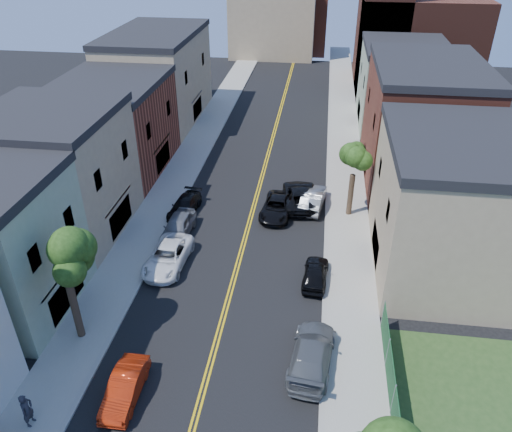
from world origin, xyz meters
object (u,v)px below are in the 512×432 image
at_px(grey_car_right, 312,353).
at_px(black_car_right, 316,273).
at_px(black_suv_lane, 277,207).
at_px(red_sedan, 125,388).
at_px(black_car_left, 185,206).
at_px(pedestrian_left, 27,410).
at_px(dark_car_right_far, 300,196).
at_px(grey_car_left, 178,226).
at_px(silver_car_right, 313,199).
at_px(white_pickup, 168,257).

height_order(grey_car_right, black_car_right, grey_car_right).
xyz_separation_m(grey_car_right, black_suv_lane, (-3.44, 15.56, -0.10)).
relative_size(grey_car_right, black_car_right, 1.37).
xyz_separation_m(red_sedan, black_car_left, (-1.70, 18.27, -0.03)).
bearing_deg(red_sedan, pedestrian_left, -151.51).
distance_m(dark_car_right_far, pedestrian_left, 25.85).
bearing_deg(grey_car_right, black_car_left, -47.08).
height_order(dark_car_right_far, pedestrian_left, pedestrian_left).
relative_size(grey_car_left, black_car_right, 1.17).
xyz_separation_m(black_car_left, black_car_right, (10.97, -7.58, 0.03)).
relative_size(grey_car_right, silver_car_right, 1.13).
distance_m(black_car_right, dark_car_right_far, 10.38).
height_order(black_car_left, black_suv_lane, black_suv_lane).
bearing_deg(dark_car_right_far, black_car_right, 92.71).
bearing_deg(silver_car_right, black_car_left, 20.58).
xyz_separation_m(silver_car_right, pedestrian_left, (-12.66, -22.85, 0.30)).
relative_size(white_pickup, grey_car_right, 0.98).
bearing_deg(grey_car_right, silver_car_right, -81.77).
xyz_separation_m(black_car_left, dark_car_right_far, (9.30, 2.67, 0.17)).
xyz_separation_m(red_sedan, black_suv_lane, (5.86, 19.01, 0.02)).
relative_size(white_pickup, silver_car_right, 1.11).
distance_m(black_car_right, black_suv_lane, 9.00).
distance_m(black_suv_lane, pedestrian_left, 23.36).
distance_m(red_sedan, white_pickup, 11.16).
relative_size(grey_car_right, black_suv_lane, 1.09).
xyz_separation_m(white_pickup, grey_car_right, (10.31, -7.66, 0.05)).
distance_m(red_sedan, silver_car_right, 22.41).
distance_m(grey_car_left, dark_car_right_far, 10.75).
relative_size(white_pickup, black_car_left, 1.20).
height_order(black_car_right, silver_car_right, silver_car_right).
height_order(silver_car_right, black_suv_lane, silver_car_right).
height_order(black_car_right, dark_car_right_far, dark_car_right_far).
bearing_deg(grey_car_right, white_pickup, -30.26).
bearing_deg(pedestrian_left, silver_car_right, -24.85).
bearing_deg(black_car_left, grey_car_left, -76.83).
relative_size(black_car_left, silver_car_right, 0.92).
height_order(grey_car_left, silver_car_right, same).
bearing_deg(pedestrian_left, black_car_right, -41.54).
distance_m(grey_car_right, silver_car_right, 17.20).
relative_size(black_car_left, grey_car_right, 0.81).
height_order(grey_car_left, grey_car_right, grey_car_left).
bearing_deg(black_car_left, dark_car_right_far, 22.72).
height_order(grey_car_left, black_car_right, grey_car_left).
relative_size(silver_car_right, pedestrian_left, 2.55).
distance_m(black_car_left, grey_car_right, 18.45).
xyz_separation_m(black_car_left, pedestrian_left, (-2.23, -20.47, 0.46)).
xyz_separation_m(black_car_right, black_suv_lane, (-3.41, 8.32, 0.02)).
bearing_deg(red_sedan, grey_car_right, 19.65).
height_order(red_sedan, black_car_left, red_sedan).
height_order(grey_car_right, silver_car_right, silver_car_right).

